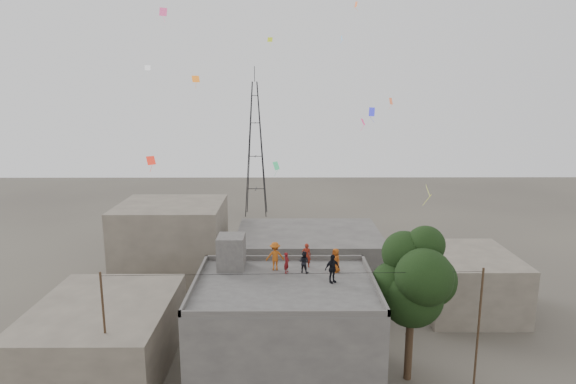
# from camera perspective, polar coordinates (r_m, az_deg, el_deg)

# --- Properties ---
(ground) EXTENTS (140.00, 140.00, 0.00)m
(ground) POSITION_cam_1_polar(r_m,az_deg,el_deg) (29.85, -0.39, -21.77)
(ground) COLOR #423D36
(ground) RESTS_ON ground
(main_building) EXTENTS (10.00, 8.00, 6.10)m
(main_building) POSITION_cam_1_polar(r_m,az_deg,el_deg) (28.29, -0.40, -16.59)
(main_building) COLOR #494744
(main_building) RESTS_ON ground
(parapet) EXTENTS (10.00, 8.00, 0.30)m
(parapet) POSITION_cam_1_polar(r_m,az_deg,el_deg) (26.93, -0.41, -10.58)
(parapet) COLOR #494744
(parapet) RESTS_ON main_building
(stair_head_box) EXTENTS (1.60, 1.80, 2.00)m
(stair_head_box) POSITION_cam_1_polar(r_m,az_deg,el_deg) (29.25, -6.73, -7.06)
(stair_head_box) COLOR #494744
(stair_head_box) RESTS_ON main_building
(neighbor_west) EXTENTS (8.00, 10.00, 4.00)m
(neighbor_west) POSITION_cam_1_polar(r_m,az_deg,el_deg) (32.48, -20.97, -15.57)
(neighbor_west) COLOR #61584D
(neighbor_west) RESTS_ON ground
(neighbor_north) EXTENTS (12.00, 9.00, 5.00)m
(neighbor_north) POSITION_cam_1_polar(r_m,az_deg,el_deg) (41.39, 2.43, -8.08)
(neighbor_north) COLOR #494744
(neighbor_north) RESTS_ON ground
(neighbor_northwest) EXTENTS (9.00, 8.00, 7.00)m
(neighbor_northwest) POSITION_cam_1_polar(r_m,az_deg,el_deg) (44.09, -13.55, -5.79)
(neighbor_northwest) COLOR #61584D
(neighbor_northwest) RESTS_ON ground
(neighbor_east) EXTENTS (7.00, 8.00, 4.40)m
(neighbor_east) POSITION_cam_1_polar(r_m,az_deg,el_deg) (40.21, 20.32, -9.88)
(neighbor_east) COLOR #61584D
(neighbor_east) RESTS_ON ground
(tree) EXTENTS (4.90, 4.60, 9.10)m
(tree) POSITION_cam_1_polar(r_m,az_deg,el_deg) (28.49, 14.82, -10.03)
(tree) COLOR black
(tree) RESTS_ON ground
(utility_line) EXTENTS (20.12, 0.62, 7.40)m
(utility_line) POSITION_cam_1_polar(r_m,az_deg,el_deg) (26.82, 0.71, -16.39)
(utility_line) COLOR black
(utility_line) RESTS_ON ground
(transmission_tower) EXTENTS (2.97, 2.97, 20.01)m
(transmission_tower) POSITION_cam_1_polar(r_m,az_deg,el_deg) (65.48, -3.87, 5.09)
(transmission_tower) COLOR black
(transmission_tower) RESTS_ON ground
(person_red_adult) EXTENTS (0.58, 0.42, 1.49)m
(person_red_adult) POSITION_cam_1_polar(r_m,az_deg,el_deg) (29.27, 2.21, -7.50)
(person_red_adult) COLOR maroon
(person_red_adult) RESTS_ON main_building
(person_orange_child) EXTENTS (0.79, 0.83, 1.43)m
(person_orange_child) POSITION_cam_1_polar(r_m,az_deg,el_deg) (28.62, 5.66, -8.06)
(person_orange_child) COLOR #A24612
(person_orange_child) RESTS_ON main_building
(person_dark_child) EXTENTS (0.78, 0.71, 1.29)m
(person_dark_child) POSITION_cam_1_polar(r_m,az_deg,el_deg) (28.46, 1.90, -8.28)
(person_dark_child) COLOR black
(person_dark_child) RESTS_ON main_building
(person_dark_adult) EXTENTS (1.01, 0.81, 1.61)m
(person_dark_adult) POSITION_cam_1_polar(r_m,az_deg,el_deg) (27.05, 5.26, -9.03)
(person_dark_adult) COLOR black
(person_dark_adult) RESTS_ON main_building
(person_orange_adult) EXTENTS (1.16, 0.75, 1.70)m
(person_orange_adult) POSITION_cam_1_polar(r_m,az_deg,el_deg) (28.80, -1.55, -7.60)
(person_orange_adult) COLOR #AC4F13
(person_orange_adult) RESTS_ON main_building
(person_red_child) EXTENTS (0.43, 0.52, 1.22)m
(person_red_child) POSITION_cam_1_polar(r_m,az_deg,el_deg) (28.42, -0.16, -8.37)
(person_red_child) COLOR maroon
(person_red_child) RESTS_ON main_building
(kites) EXTENTS (19.65, 14.46, 12.10)m
(kites) POSITION_cam_1_polar(r_m,az_deg,el_deg) (30.82, -0.57, 11.16)
(kites) COLOR #FF2D1A
(kites) RESTS_ON ground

